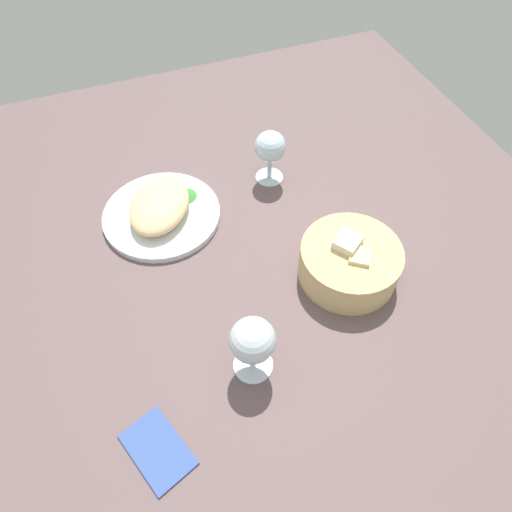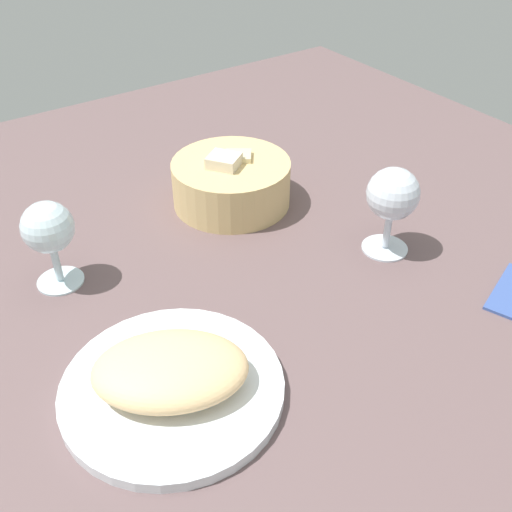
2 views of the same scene
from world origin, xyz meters
The scene contains 7 objects.
ground_plane centered at (0.00, 0.00, -1.00)cm, with size 140.00×140.00×2.00cm, color #634E4F.
plate centered at (-17.14, -10.16, 0.70)cm, with size 23.98×23.98×1.40cm, color white.
omelette centered at (-17.14, -10.16, 3.57)cm, with size 16.41×11.40×4.33cm, color #F1C78B.
lettuce_garnish centered at (-19.87, -4.33, 1.94)cm, with size 4.94×4.94×1.08cm, color #398C36.
bread_basket centered at (9.18, 18.74, 3.68)cm, with size 18.27×18.27×8.80cm.
wine_glass_near centered at (20.15, -4.17, 8.46)cm, with size 7.19×7.19×12.69cm.
wine_glass_far centered at (-20.23, 14.95, 8.04)cm, with size 6.63×6.63×12.03cm.
Camera 2 is at (-34.69, -51.00, 50.97)cm, focal length 42.73 mm.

